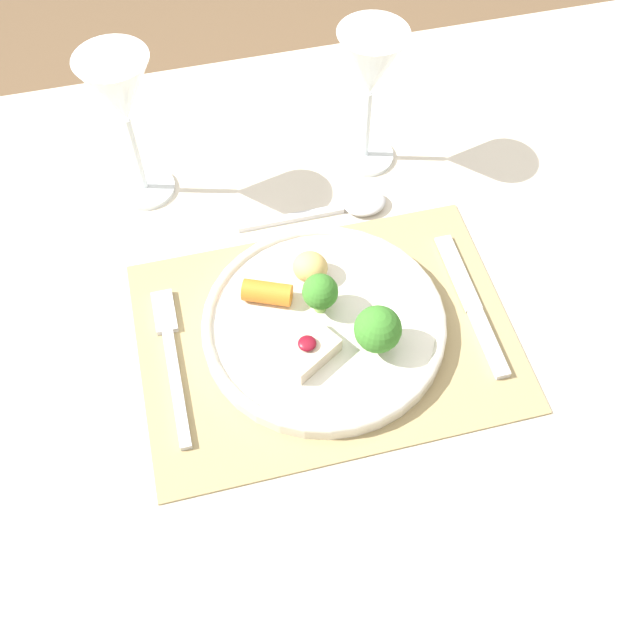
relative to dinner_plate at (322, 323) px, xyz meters
The scene contains 9 objects.
ground_plane 0.79m from the dinner_plate, 69.33° to the right, with size 8.00×8.00×0.00m, color brown.
dining_table 0.11m from the dinner_plate, 69.33° to the right, with size 1.43×1.00×0.77m.
placemat 0.02m from the dinner_plate, 69.33° to the right, with size 0.41×0.30×0.00m, color #9E895B.
dinner_plate is the anchor object (origin of this frame).
fork 0.17m from the dinner_plate, behind, with size 0.02×0.20×0.01m.
knife 0.18m from the dinner_plate, ahead, with size 0.02×0.20×0.01m.
spoon 0.19m from the dinner_plate, 64.76° to the left, with size 0.18×0.05×0.02m.
wine_glass_near 0.31m from the dinner_plate, 64.21° to the left, with size 0.08×0.08×0.19m.
wine_glass_far 0.34m from the dinner_plate, 122.13° to the left, with size 0.08×0.08×0.20m.
Camera 1 is at (-0.11, -0.43, 1.48)m, focal length 42.00 mm.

